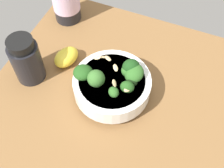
# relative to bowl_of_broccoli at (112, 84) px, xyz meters

# --- Properties ---
(ground_plane) EXTENTS (0.59, 0.59, 0.04)m
(ground_plane) POSITION_rel_bowl_of_broccoli_xyz_m (-0.01, -0.01, -0.06)
(ground_plane) COLOR brown
(bowl_of_broccoli) EXTENTS (0.18, 0.18, 0.10)m
(bowl_of_broccoli) POSITION_rel_bowl_of_broccoli_xyz_m (0.00, 0.00, 0.00)
(bowl_of_broccoli) COLOR white
(bowl_of_broccoli) RESTS_ON ground_plane
(lemon_wedge) EXTENTS (0.08, 0.07, 0.04)m
(lemon_wedge) POSITION_rel_bowl_of_broccoli_xyz_m (0.04, 0.14, -0.02)
(lemon_wedge) COLOR yellow
(lemon_wedge) RESTS_ON ground_plane
(bottle_short) EXTENTS (0.07, 0.07, 0.12)m
(bottle_short) POSITION_rel_bowl_of_broccoli_xyz_m (-0.03, 0.21, 0.02)
(bottle_short) COLOR black
(bottle_short) RESTS_ON ground_plane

